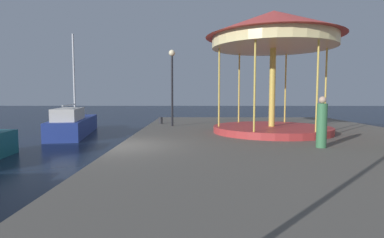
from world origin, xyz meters
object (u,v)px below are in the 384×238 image
object	(u,v)px
carousel	(273,42)
person_near_carousel	(322,124)
lamp_post_mid_promenade	(172,74)
sailboat_blue	(73,124)
bollard_south	(161,120)

from	to	relation	value
carousel	person_near_carousel	world-z (taller)	carousel
carousel	lamp_post_mid_promenade	bearing A→B (deg)	148.45
sailboat_blue	carousel	world-z (taller)	sailboat_blue
carousel	lamp_post_mid_promenade	size ratio (longest dim) A/B	1.46
lamp_post_mid_promenade	bollard_south	distance (m)	3.21
sailboat_blue	person_near_carousel	xyz separation A→B (m)	(12.08, -9.19, 0.91)
sailboat_blue	lamp_post_mid_promenade	size ratio (longest dim) A/B	1.77
carousel	person_near_carousel	distance (m)	5.39
bollard_south	person_near_carousel	size ratio (longest dim) A/B	0.23
lamp_post_mid_promenade	person_near_carousel	distance (m)	9.30
bollard_south	person_near_carousel	distance (m)	10.73
bollard_south	person_near_carousel	world-z (taller)	person_near_carousel
person_near_carousel	lamp_post_mid_promenade	bearing A→B (deg)	128.03
sailboat_blue	lamp_post_mid_promenade	world-z (taller)	sailboat_blue
person_near_carousel	carousel	bearing A→B (deg)	99.14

